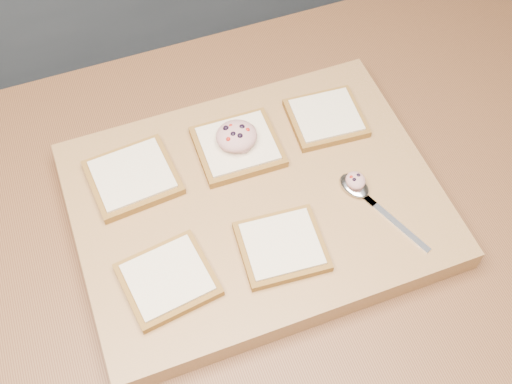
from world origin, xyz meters
TOP-DOWN VIEW (x-y plane):
  - ground at (0.00, 0.00)m, footprint 4.00×4.00m
  - island_counter at (0.00, 0.00)m, footprint 2.00×0.80m
  - cutting_board at (-0.12, 0.01)m, footprint 0.53×0.40m
  - bread_far_left at (-0.29, 0.10)m, footprint 0.13×0.12m
  - bread_far_center at (-0.12, 0.10)m, footprint 0.13×0.12m
  - bread_far_right at (0.03, 0.11)m, footprint 0.12×0.11m
  - bread_near_left at (-0.28, -0.08)m, footprint 0.13×0.12m
  - bread_near_center at (-0.12, -0.08)m, footprint 0.12×0.12m
  - tuna_salad_dollop at (-0.12, 0.10)m, footprint 0.06×0.06m
  - spoon at (0.02, -0.04)m, footprint 0.08×0.17m
  - spoon_salad at (0.02, -0.03)m, footprint 0.03×0.03m

SIDE VIEW (x-z plane):
  - ground at x=0.00m, z-range 0.00..0.00m
  - island_counter at x=0.00m, z-range 0.00..0.90m
  - cutting_board at x=-0.12m, z-range 0.90..0.94m
  - spoon at x=0.02m, z-range 0.94..0.95m
  - bread_far_right at x=0.03m, z-range 0.94..0.96m
  - bread_near_center at x=-0.12m, z-range 0.94..0.96m
  - bread_near_left at x=-0.28m, z-range 0.94..0.96m
  - bread_far_left at x=-0.29m, z-range 0.94..0.96m
  - bread_far_center at x=-0.12m, z-range 0.94..0.96m
  - spoon_salad at x=0.02m, z-range 0.95..0.97m
  - tuna_salad_dollop at x=-0.12m, z-range 0.96..0.99m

